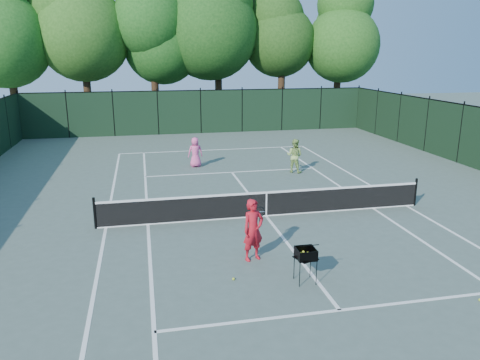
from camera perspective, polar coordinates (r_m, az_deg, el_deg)
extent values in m
plane|color=#4B5B52|center=(16.62, 3.20, -4.41)|extent=(90.00, 90.00, 0.00)
cube|color=white|center=(16.16, -16.03, -5.59)|extent=(0.10, 23.77, 0.01)
cube|color=white|center=(18.75, 19.63, -2.99)|extent=(0.10, 23.77, 0.01)
cube|color=white|center=(16.10, -11.15, -5.35)|extent=(0.10, 23.77, 0.01)
cube|color=white|center=(18.09, 15.92, -3.34)|extent=(0.10, 23.77, 0.01)
cube|color=white|center=(27.86, -3.14, 3.69)|extent=(10.97, 0.10, 0.01)
cube|color=white|center=(11.14, 12.06, -15.26)|extent=(8.23, 0.10, 0.01)
cube|color=white|center=(22.59, -1.00, 0.96)|extent=(8.23, 0.10, 0.01)
cube|color=white|center=(16.62, 3.20, -4.40)|extent=(0.10, 12.80, 0.01)
cube|color=black|center=(16.48, 3.22, -2.92)|extent=(11.60, 0.03, 0.85)
cube|color=white|center=(16.35, 3.24, -1.53)|extent=(11.60, 0.05, 0.07)
cube|color=white|center=(16.62, 3.20, -4.35)|extent=(11.60, 0.05, 0.04)
cube|color=white|center=(16.48, 3.22, -2.92)|extent=(0.05, 0.04, 0.91)
cylinder|color=black|center=(16.02, -17.30, -3.88)|extent=(0.09, 0.09, 1.06)
cylinder|color=black|center=(18.77, 20.60, -1.38)|extent=(0.09, 0.09, 1.06)
cube|color=black|center=(33.61, -4.80, 8.25)|extent=(24.00, 0.05, 3.00)
cylinder|color=black|center=(37.81, -25.74, 8.73)|extent=(0.56, 0.56, 4.50)
ellipsoid|color=#194F16|center=(37.75, -26.82, 17.67)|extent=(6.40, 6.40, 9.92)
cylinder|color=black|center=(37.44, -18.05, 9.67)|extent=(0.56, 0.56, 4.80)
ellipsoid|color=#204D16|center=(37.43, -18.89, 19.30)|extent=(6.80, 6.80, 10.54)
cylinder|color=black|center=(37.08, -10.25, 9.73)|extent=(0.56, 0.56, 4.30)
ellipsoid|color=#154814|center=(36.98, -10.68, 18.39)|extent=(6.00, 6.00, 9.30)
cylinder|color=black|center=(38.02, -2.63, 10.61)|extent=(0.56, 0.56, 5.00)
ellipsoid|color=#154112|center=(38.05, -2.75, 20.45)|extent=(7.00, 7.00, 10.85)
cylinder|color=black|center=(38.49, 5.04, 10.33)|extent=(0.56, 0.56, 4.60)
ellipsoid|color=#1A3F12|center=(38.43, 5.25, 19.07)|extent=(6.20, 6.20, 9.61)
cylinder|color=black|center=(40.68, 11.69, 10.20)|extent=(0.56, 0.56, 4.40)
ellipsoid|color=#1C4C15|center=(40.60, 12.13, 18.00)|extent=(5.80, 5.80, 8.99)
imported|color=red|center=(12.95, 1.62, -6.10)|extent=(0.74, 0.61, 1.75)
cylinder|color=black|center=(13.43, 2.42, -4.98)|extent=(0.03, 0.03, 0.30)
torus|color=black|center=(13.34, 2.43, -3.89)|extent=(0.30, 0.10, 0.30)
imported|color=#EA5297|center=(23.63, -5.47, 3.40)|extent=(0.75, 0.51, 1.51)
imported|color=#97BC5E|center=(22.59, 6.66, 2.97)|extent=(1.01, 0.98, 1.63)
cylinder|color=black|center=(11.81, 7.29, -11.40)|extent=(0.02, 0.02, 0.64)
cylinder|color=black|center=(11.95, 9.31, -11.15)|extent=(0.02, 0.02, 0.64)
cylinder|color=black|center=(12.18, 6.61, -10.51)|extent=(0.02, 0.02, 0.64)
cylinder|color=black|center=(12.31, 8.57, -10.28)|extent=(0.02, 0.02, 0.64)
cube|color=black|center=(11.87, 8.03, -8.85)|extent=(0.61, 0.61, 0.27)
sphere|color=#D0DC2D|center=(11.90, 8.01, -9.20)|extent=(0.07, 0.07, 0.07)
sphere|color=#D0DC2D|center=(11.90, 8.01, -9.20)|extent=(0.07, 0.07, 0.07)
sphere|color=#D0DC2D|center=(11.90, 8.01, -9.20)|extent=(0.07, 0.07, 0.07)
sphere|color=#D0DC2D|center=(11.90, 8.01, -9.20)|extent=(0.07, 0.07, 0.07)
sphere|color=#D0DC2D|center=(11.90, 8.01, -9.20)|extent=(0.07, 0.07, 0.07)
sphere|color=#D0DC2D|center=(11.90, 8.01, -9.20)|extent=(0.07, 0.07, 0.07)
sphere|color=#D0DC2D|center=(11.90, 8.01, -9.20)|extent=(0.07, 0.07, 0.07)
sphere|color=#D0DC2D|center=(11.90, 8.01, -9.20)|extent=(0.07, 0.07, 0.07)
sphere|color=#D0DC2D|center=(11.90, 8.01, -9.20)|extent=(0.07, 0.07, 0.07)
sphere|color=#D0DC2D|center=(11.90, 8.01, -9.20)|extent=(0.07, 0.07, 0.07)
sphere|color=#D0DC2D|center=(11.90, 8.01, -9.20)|extent=(0.07, 0.07, 0.07)
sphere|color=#D0DC2D|center=(11.90, 8.01, -9.20)|extent=(0.07, 0.07, 0.07)
sphere|color=#D0DC2D|center=(11.90, 8.01, -9.20)|extent=(0.07, 0.07, 0.07)
sphere|color=#D0DC2D|center=(11.90, 8.01, -9.20)|extent=(0.07, 0.07, 0.07)
sphere|color=#D0DC2D|center=(11.90, 8.01, -9.20)|extent=(0.07, 0.07, 0.07)
sphere|color=#D0DC2D|center=(11.90, 8.01, -9.20)|extent=(0.07, 0.07, 0.07)
sphere|color=#D0DC2D|center=(11.90, 8.01, -9.20)|extent=(0.07, 0.07, 0.07)
sphere|color=#D0DC2D|center=(11.90, 8.01, -9.20)|extent=(0.07, 0.07, 0.07)
sphere|color=#D0DC2D|center=(11.90, 8.01, -9.20)|extent=(0.07, 0.07, 0.07)
sphere|color=#B6CF2A|center=(12.55, 27.21, -12.86)|extent=(0.07, 0.07, 0.07)
sphere|color=#B0CB29|center=(12.16, -0.80, -11.96)|extent=(0.07, 0.07, 0.07)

